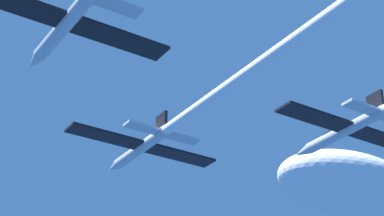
# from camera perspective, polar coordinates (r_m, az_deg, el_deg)

# --- Properties ---
(jet_lead) EXTENTS (16.38, 57.53, 2.71)m
(jet_lead) POSITION_cam_1_polar(r_m,az_deg,el_deg) (55.93, 4.32, 2.74)
(jet_lead) COLOR #B2BAC6
(cloud_wispy) EXTENTS (32.43, 17.83, 11.35)m
(cloud_wispy) POSITION_cam_1_polar(r_m,az_deg,el_deg) (132.57, 13.20, -6.41)
(cloud_wispy) COLOR white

